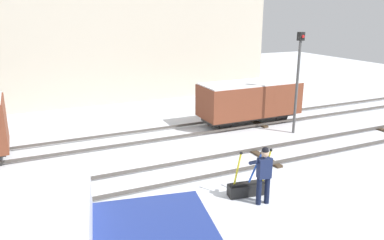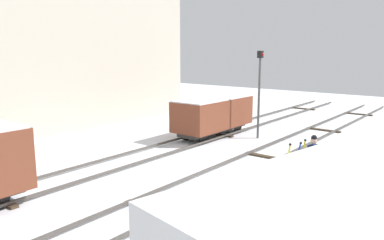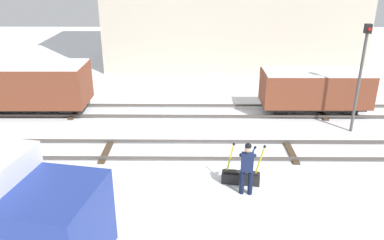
{
  "view_description": "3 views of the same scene",
  "coord_description": "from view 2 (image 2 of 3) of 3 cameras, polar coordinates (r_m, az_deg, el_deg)",
  "views": [
    {
      "loc": [
        -4.48,
        -10.87,
        5.42
      ],
      "look_at": [
        1.36,
        1.89,
        1.29
      ],
      "focal_mm": 35.04,
      "sensor_mm": 36.0,
      "label": 1
    },
    {
      "loc": [
        -10.78,
        -7.3,
        4.55
      ],
      "look_at": [
        1.79,
        2.68,
        1.58
      ],
      "focal_mm": 35.43,
      "sensor_mm": 36.0,
      "label": 2
    },
    {
      "loc": [
        -0.14,
        -13.26,
        6.8
      ],
      "look_at": [
        -0.26,
        1.02,
        0.91
      ],
      "focal_mm": 36.38,
      "sensor_mm": 36.0,
      "label": 3
    }
  ],
  "objects": [
    {
      "name": "apartment_building",
      "position": [
        25.41,
        -20.87,
        14.09
      ],
      "size": [
        17.05,
        7.08,
        12.89
      ],
      "color": "beige",
      "rests_on": "ground_plane"
    },
    {
      "name": "ground_plane",
      "position": [
        13.79,
        4.14,
        -8.83
      ],
      "size": [
        60.0,
        60.0,
        0.0
      ],
      "primitive_type": "plane",
      "color": "silver"
    },
    {
      "name": "signal_post",
      "position": [
        19.78,
        10.11,
        4.99
      ],
      "size": [
        0.24,
        0.32,
        4.52
      ],
      "color": "#4C4C4C",
      "rests_on": "ground_plane"
    },
    {
      "name": "switch_lever_frame",
      "position": [
        13.87,
        14.98,
        -7.98
      ],
      "size": [
        1.37,
        0.54,
        1.44
      ],
      "rotation": [
        0.0,
        0.0,
        -0.15
      ],
      "color": "black",
      "rests_on": "ground_plane"
    },
    {
      "name": "freight_car_back_track",
      "position": [
        20.15,
        3.27,
        0.93
      ],
      "size": [
        4.95,
        1.95,
        2.08
      ],
      "rotation": [
        0.0,
        0.0,
        -0.0
      ],
      "color": "#2D2B28",
      "rests_on": "ground_plane"
    },
    {
      "name": "rail_worker",
      "position": [
        13.52,
        17.65,
        -5.3
      ],
      "size": [
        0.6,
        0.7,
        1.75
      ],
      "rotation": [
        0.0,
        0.0,
        -0.15
      ],
      "color": "#111831",
      "rests_on": "ground_plane"
    },
    {
      "name": "track_main_line",
      "position": [
        13.76,
        4.15,
        -8.41
      ],
      "size": [
        44.0,
        1.94,
        0.18
      ],
      "color": "#4C4742",
      "rests_on": "ground_plane"
    },
    {
      "name": "track_siding_near",
      "position": [
        16.33,
        -7.97,
        -5.4
      ],
      "size": [
        44.0,
        1.94,
        0.18
      ],
      "color": "#4C4742",
      "rests_on": "ground_plane"
    }
  ]
}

